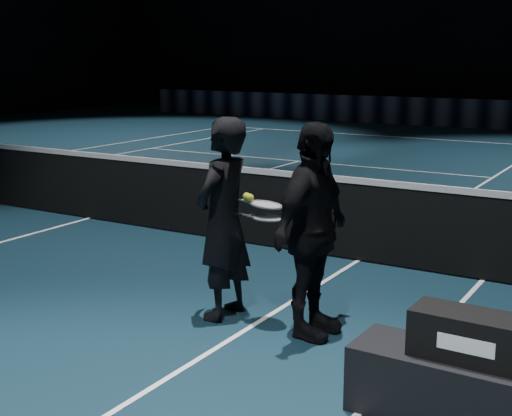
{
  "coord_description": "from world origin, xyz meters",
  "views": [
    {
      "loc": [
        7.1,
        -7.21,
        2.29
      ],
      "look_at": [
        4.09,
        -2.21,
        1.02
      ],
      "focal_mm": 50.0,
      "sensor_mm": 36.0,
      "label": 1
    }
  ],
  "objects_px": {
    "racket_upper": "(266,205)",
    "player_bench": "(469,392)",
    "racket_lower": "(269,218)",
    "tennis_balls": "(249,195)",
    "player_a": "(223,219)",
    "racket_bag": "(473,337)",
    "player_b": "(312,231)"
  },
  "relations": [
    {
      "from": "racket_upper",
      "to": "player_bench",
      "type": "bearing_deg",
      "value": -28.61
    },
    {
      "from": "racket_lower",
      "to": "tennis_balls",
      "type": "distance_m",
      "value": 0.26
    },
    {
      "from": "tennis_balls",
      "to": "player_bench",
      "type": "bearing_deg",
      "value": -21.09
    },
    {
      "from": "player_bench",
      "to": "racket_upper",
      "type": "distance_m",
      "value": 2.3
    },
    {
      "from": "player_a",
      "to": "player_bench",
      "type": "bearing_deg",
      "value": 70.54
    },
    {
      "from": "racket_bag",
      "to": "racket_upper",
      "type": "relative_size",
      "value": 1.09
    },
    {
      "from": "player_bench",
      "to": "player_a",
      "type": "distance_m",
      "value": 2.58
    },
    {
      "from": "player_bench",
      "to": "tennis_balls",
      "type": "relative_size",
      "value": 12.35
    },
    {
      "from": "player_bench",
      "to": "racket_bag",
      "type": "relative_size",
      "value": 2.0
    },
    {
      "from": "player_b",
      "to": "racket_upper",
      "type": "distance_m",
      "value": 0.48
    },
    {
      "from": "racket_bag",
      "to": "racket_lower",
      "type": "relative_size",
      "value": 1.09
    },
    {
      "from": "player_b",
      "to": "racket_upper",
      "type": "height_order",
      "value": "player_b"
    },
    {
      "from": "racket_lower",
      "to": "racket_upper",
      "type": "xyz_separation_m",
      "value": [
        -0.05,
        0.04,
        0.1
      ]
    },
    {
      "from": "player_bench",
      "to": "racket_lower",
      "type": "relative_size",
      "value": 2.18
    },
    {
      "from": "player_bench",
      "to": "tennis_balls",
      "type": "bearing_deg",
      "value": 160.23
    },
    {
      "from": "racket_bag",
      "to": "racket_lower",
      "type": "xyz_separation_m",
      "value": [
        -1.91,
        0.81,
        0.36
      ]
    },
    {
      "from": "player_bench",
      "to": "tennis_balls",
      "type": "height_order",
      "value": "tennis_balls"
    },
    {
      "from": "racket_bag",
      "to": "player_a",
      "type": "height_order",
      "value": "player_a"
    },
    {
      "from": "racket_bag",
      "to": "tennis_balls",
      "type": "relative_size",
      "value": 6.17
    },
    {
      "from": "racket_upper",
      "to": "racket_bag",
      "type": "bearing_deg",
      "value": -28.61
    },
    {
      "from": "player_a",
      "to": "tennis_balls",
      "type": "bearing_deg",
      "value": 91.61
    },
    {
      "from": "racket_upper",
      "to": "tennis_balls",
      "type": "bearing_deg",
      "value": -170.43
    },
    {
      "from": "racket_lower",
      "to": "racket_upper",
      "type": "bearing_deg",
      "value": 141.34
    },
    {
      "from": "player_bench",
      "to": "player_b",
      "type": "distance_m",
      "value": 1.85
    },
    {
      "from": "player_b",
      "to": "racket_lower",
      "type": "relative_size",
      "value": 2.6
    },
    {
      "from": "racket_bag",
      "to": "player_a",
      "type": "relative_size",
      "value": 0.42
    },
    {
      "from": "player_bench",
      "to": "racket_bag",
      "type": "distance_m",
      "value": 0.37
    },
    {
      "from": "racket_bag",
      "to": "tennis_balls",
      "type": "height_order",
      "value": "tennis_balls"
    },
    {
      "from": "racket_lower",
      "to": "tennis_balls",
      "type": "bearing_deg",
      "value": 178.53
    },
    {
      "from": "player_bench",
      "to": "racket_upper",
      "type": "bearing_deg",
      "value": 157.89
    },
    {
      "from": "tennis_balls",
      "to": "racket_lower",
      "type": "bearing_deg",
      "value": -0.29
    },
    {
      "from": "racket_upper",
      "to": "tennis_balls",
      "type": "height_order",
      "value": "tennis_balls"
    }
  ]
}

